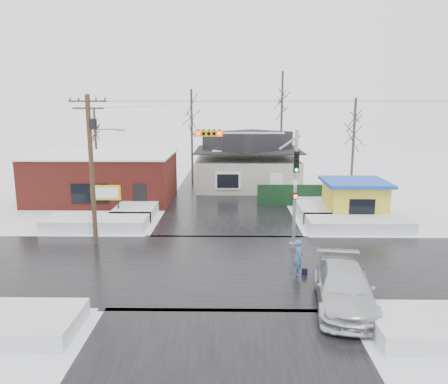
{
  "coord_description": "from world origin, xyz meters",
  "views": [
    {
      "loc": [
        0.22,
        -21.97,
        8.47
      ],
      "look_at": [
        -0.17,
        4.93,
        3.0
      ],
      "focal_mm": 35.0,
      "sensor_mm": 36.0,
      "label": 1
    }
  ],
  "objects_px": {
    "utility_pole": "(92,161)",
    "marquee_sign": "(106,194)",
    "pedestrian": "(298,258)",
    "traffic_signal": "(268,173)",
    "kiosk": "(354,199)",
    "car": "(344,288)"
  },
  "relations": [
    {
      "from": "pedestrian",
      "to": "car",
      "type": "xyz_separation_m",
      "value": [
        1.39,
        -3.44,
        -0.09
      ]
    },
    {
      "from": "marquee_sign",
      "to": "car",
      "type": "distance_m",
      "value": 19.98
    },
    {
      "from": "traffic_signal",
      "to": "kiosk",
      "type": "relative_size",
      "value": 1.52
    },
    {
      "from": "marquee_sign",
      "to": "pedestrian",
      "type": "bearing_deg",
      "value": -40.35
    },
    {
      "from": "pedestrian",
      "to": "utility_pole",
      "type": "bearing_deg",
      "value": 64.1
    },
    {
      "from": "kiosk",
      "to": "pedestrian",
      "type": "distance_m",
      "value": 12.69
    },
    {
      "from": "traffic_signal",
      "to": "kiosk",
      "type": "bearing_deg",
      "value": 44.84
    },
    {
      "from": "marquee_sign",
      "to": "utility_pole",
      "type": "bearing_deg",
      "value": -79.87
    },
    {
      "from": "kiosk",
      "to": "car",
      "type": "height_order",
      "value": "kiosk"
    },
    {
      "from": "utility_pole",
      "to": "marquee_sign",
      "type": "height_order",
      "value": "utility_pole"
    },
    {
      "from": "car",
      "to": "utility_pole",
      "type": "bearing_deg",
      "value": 155.45
    },
    {
      "from": "utility_pole",
      "to": "car",
      "type": "xyz_separation_m",
      "value": [
        12.96,
        -8.19,
        -4.28
      ]
    },
    {
      "from": "car",
      "to": "marquee_sign",
      "type": "bearing_deg",
      "value": 142.43
    },
    {
      "from": "utility_pole",
      "to": "pedestrian",
      "type": "relative_size",
      "value": 4.9
    },
    {
      "from": "utility_pole",
      "to": "pedestrian",
      "type": "distance_m",
      "value": 13.19
    },
    {
      "from": "traffic_signal",
      "to": "utility_pole",
      "type": "height_order",
      "value": "utility_pole"
    },
    {
      "from": "marquee_sign",
      "to": "car",
      "type": "xyz_separation_m",
      "value": [
        14.03,
        -14.18,
        -1.09
      ]
    },
    {
      "from": "marquee_sign",
      "to": "pedestrian",
      "type": "relative_size",
      "value": 1.39
    },
    {
      "from": "traffic_signal",
      "to": "marquee_sign",
      "type": "distance_m",
      "value": 13.42
    },
    {
      "from": "marquee_sign",
      "to": "kiosk",
      "type": "bearing_deg",
      "value": 1.55
    },
    {
      "from": "traffic_signal",
      "to": "car",
      "type": "relative_size",
      "value": 1.22
    },
    {
      "from": "traffic_signal",
      "to": "marquee_sign",
      "type": "height_order",
      "value": "traffic_signal"
    }
  ]
}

